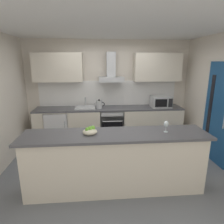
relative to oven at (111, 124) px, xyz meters
The scene contains 16 objects.
ground 1.44m from the oven, 92.32° to the right, with size 5.28×4.40×0.02m, color slate.
ceiling 2.54m from the oven, 92.32° to the right, with size 5.28×4.40×0.02m, color white.
wall_back 0.93m from the oven, 97.70° to the left, with size 5.28×0.12×2.60m, color silver.
backsplash_tile 0.84m from the oven, 99.34° to the left, with size 3.64×0.02×0.66m, color white.
counter_back 0.06m from the oven, 154.43° to the left, with size 3.77×0.60×0.90m.
counter_island 2.02m from the oven, 92.94° to the right, with size 2.88×0.64×0.97m.
upper_cabinets 1.46m from the oven, 107.32° to the left, with size 3.72×0.32×0.70m.
side_door 2.46m from the oven, 30.14° to the right, with size 0.08×0.85×2.05m.
oven is the anchor object (origin of this frame).
refrigerator 1.38m from the oven, behind, with size 0.58×0.60×0.85m.
microwave 1.42m from the oven, ahead, with size 0.50×0.38×0.30m.
sink 0.81m from the oven, behind, with size 0.50×0.40×0.26m.
kettle 0.63m from the oven, behind, with size 0.29×0.15×0.24m.
range_hood 1.33m from the oven, 90.00° to the left, with size 0.62×0.45×0.72m.
wine_glass 2.22m from the oven, 71.08° to the right, with size 0.08×0.08×0.18m.
fruit_bowl 2.13m from the oven, 103.81° to the right, with size 0.22×0.22×0.13m.
Camera 1 is at (-0.33, -3.39, 2.03)m, focal length 30.61 mm.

